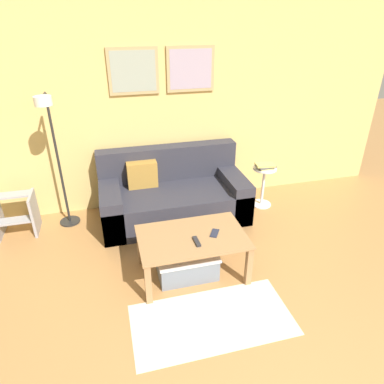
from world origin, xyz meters
name	(u,v)px	position (x,y,z in m)	size (l,w,h in m)	color
wall_back	(186,105)	(-0.01, 3.47, 1.28)	(5.60, 0.09, 2.55)	#D6B76B
area_rug	(212,319)	(-0.33, 1.28, 0.00)	(1.35, 0.67, 0.01)	beige
couch	(173,196)	(-0.30, 3.02, 0.28)	(1.75, 0.88, 0.82)	#2D2D38
coffee_table	(192,242)	(-0.34, 1.90, 0.36)	(1.01, 0.65, 0.43)	#997047
storage_bin	(187,264)	(-0.40, 1.88, 0.12)	(0.58, 0.37, 0.25)	slate
floor_lamp	(54,148)	(-1.57, 3.06, 1.02)	(0.24, 0.43, 1.58)	black
side_table	(263,183)	(0.90, 2.98, 0.32)	(0.30, 0.30, 0.54)	white
book_stack	(265,166)	(0.89, 2.96, 0.57)	(0.26, 0.18, 0.07)	#D8C666
remote_control	(197,241)	(-0.33, 1.80, 0.44)	(0.04, 0.15, 0.02)	#232328
cell_phone	(215,233)	(-0.12, 1.89, 0.44)	(0.07, 0.14, 0.01)	#1E2338
step_stool	(16,214)	(-2.12, 3.09, 0.26)	(0.42, 0.35, 0.48)	#99999E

